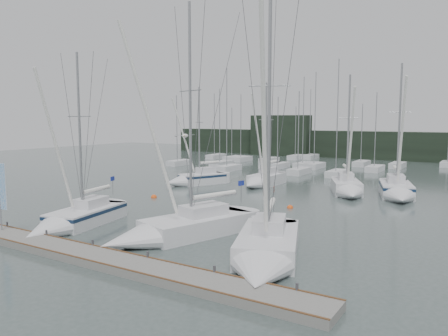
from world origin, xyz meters
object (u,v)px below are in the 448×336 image
object	(u,v)px
sailboat_mid_a	(193,180)
buoy_b	(290,208)
sailboat_near_left	(71,221)
sailboat_near_center	(168,231)
buoy_a	(212,208)
buoy_c	(154,198)
dock_banner	(2,190)
sailboat_mid_c	(348,189)
sailboat_mid_d	(398,192)
sailboat_mid_b	(261,181)
sailboat_near_right	(265,255)

from	to	relation	value
sailboat_mid_a	buoy_b	size ratio (longest dim) A/B	22.68
sailboat_near_left	sailboat_near_center	bearing A→B (deg)	-1.83
buoy_a	buoy_b	bearing A→B (deg)	32.07
buoy_c	dock_banner	distance (m)	15.65
sailboat_mid_c	sailboat_near_left	bearing A→B (deg)	-141.86
sailboat_mid_d	buoy_a	xyz separation A→B (m)	(-12.13, -12.51, -0.64)
sailboat_mid_a	dock_banner	bearing A→B (deg)	-58.97
sailboat_mid_b	dock_banner	distance (m)	27.24
sailboat_mid_c	sailboat_mid_d	size ratio (longest dim) A/B	0.93
sailboat_near_right	sailboat_mid_c	bearing A→B (deg)	74.94
sailboat_near_center	sailboat_mid_c	xyz separation A→B (m)	(4.80, 21.19, 0.07)
sailboat_mid_d	buoy_c	world-z (taller)	sailboat_mid_d
buoy_c	buoy_b	bearing A→B (deg)	10.12
dock_banner	buoy_b	bearing A→B (deg)	53.87
sailboat_mid_b	buoy_a	size ratio (longest dim) A/B	21.79
sailboat_mid_d	buoy_c	bearing A→B (deg)	-165.81
sailboat_mid_a	sailboat_mid_d	size ratio (longest dim) A/B	0.87
sailboat_mid_b	sailboat_mid_d	xyz separation A→B (m)	(14.03, -0.07, 0.06)
buoy_c	dock_banner	size ratio (longest dim) A/B	0.13
sailboat_near_left	dock_banner	distance (m)	4.68
sailboat_near_left	buoy_a	size ratio (longest dim) A/B	22.95
sailboat_near_left	sailboat_mid_b	size ratio (longest dim) A/B	1.05
sailboat_mid_d	dock_banner	size ratio (longest dim) A/B	3.07
sailboat_near_right	dock_banner	world-z (taller)	sailboat_near_right
sailboat_mid_d	dock_banner	world-z (taller)	sailboat_mid_d
sailboat_near_right	buoy_c	world-z (taller)	sailboat_near_right
sailboat_mid_b	sailboat_mid_d	world-z (taller)	sailboat_mid_d
sailboat_mid_a	sailboat_mid_c	bearing A→B (deg)	32.46
sailboat_near_left	sailboat_mid_b	world-z (taller)	sailboat_near_left
sailboat_mid_c	dock_banner	distance (m)	29.58
sailboat_near_left	dock_banner	xyz separation A→B (m)	(-1.91, -3.53, 2.41)
buoy_a	buoy_c	distance (m)	7.38
buoy_c	buoy_a	bearing A→B (deg)	-8.81
sailboat_mid_b	sailboat_near_center	bearing A→B (deg)	-78.04
buoy_c	sailboat_near_left	bearing A→B (deg)	-75.68
buoy_a	sailboat_near_center	bearing A→B (deg)	-72.45
sailboat_mid_b	dock_banner	xyz separation A→B (m)	(-4.29, -26.79, 2.37)
buoy_b	sailboat_near_center	bearing A→B (deg)	-100.79
sailboat_mid_b	sailboat_mid_d	bearing A→B (deg)	-0.85
buoy_a	sailboat_mid_b	bearing A→B (deg)	98.58
buoy_a	buoy_b	size ratio (longest dim) A/B	1.08
sailboat_near_left	buoy_c	world-z (taller)	sailboat_near_left
sailboat_near_center	sailboat_mid_d	xyz separation A→B (m)	(9.15, 21.94, 0.09)
sailboat_near_center	sailboat_mid_d	world-z (taller)	sailboat_near_center
sailboat_near_center	sailboat_mid_c	bearing A→B (deg)	95.20
sailboat_near_right	buoy_b	world-z (taller)	sailboat_near_right
sailboat_mid_d	buoy_a	distance (m)	17.44
buoy_b	sailboat_mid_b	bearing A→B (deg)	128.54
sailboat_near_right	dock_banner	distance (m)	16.82
sailboat_near_left	sailboat_mid_b	bearing A→B (deg)	72.54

